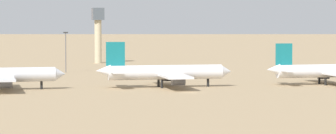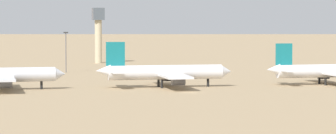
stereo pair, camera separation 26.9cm
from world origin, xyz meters
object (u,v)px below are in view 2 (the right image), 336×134
Objects in this scene: parked_jet_teal_5 at (326,71)px; light_pole_west at (66,49)px; parked_jet_teal_4 at (164,72)px; control_tower at (98,30)px.

parked_jet_teal_5 is 2.56× the size of light_pole_west.
light_pole_west is at bearing 106.54° from parked_jet_teal_4.
parked_jet_teal_4 is 1.68× the size of control_tower.
parked_jet_teal_5 is 150.35m from control_tower.
control_tower is at bearing 91.03° from parked_jet_teal_4.
parked_jet_teal_5 is at bearing -47.42° from light_pole_west.
control_tower is (-50.28, 141.27, 10.88)m from parked_jet_teal_5.
light_pole_west is (-72.84, 79.28, 4.65)m from parked_jet_teal_5.
parked_jet_teal_4 is 2.72× the size of light_pole_west.
control_tower is 66.27m from light_pole_west.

